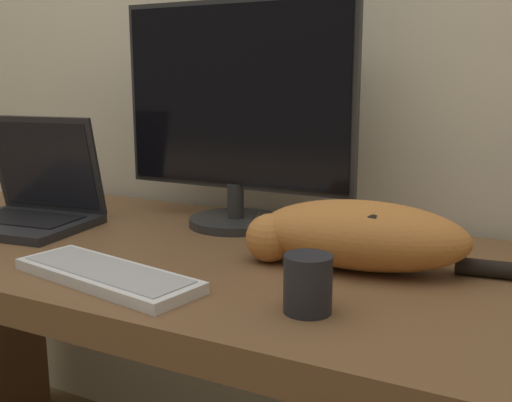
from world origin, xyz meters
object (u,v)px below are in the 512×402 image
object	(u,v)px
external_keyboard	(107,275)
cat	(357,234)
monitor	(235,113)
laptop	(29,204)
coffee_mug	(308,284)

from	to	relation	value
external_keyboard	cat	bearing A→B (deg)	46.69
monitor	cat	bearing A→B (deg)	-26.97
external_keyboard	cat	size ratio (longest dim) A/B	0.69
laptop	cat	size ratio (longest dim) A/B	0.60
cat	coffee_mug	distance (m)	0.25
monitor	coffee_mug	bearing A→B (deg)	-49.52
monitor	coffee_mug	distance (m)	0.61
external_keyboard	monitor	bearing A→B (deg)	99.53
laptop	external_keyboard	size ratio (longest dim) A/B	0.87
monitor	external_keyboard	xyz separation A→B (m)	(-0.00, -0.46, -0.26)
external_keyboard	coffee_mug	xyz separation A→B (m)	(0.37, 0.03, 0.03)
cat	monitor	bearing A→B (deg)	146.85
laptop	coffee_mug	bearing A→B (deg)	-20.47
external_keyboard	cat	xyz separation A→B (m)	(0.37, 0.28, 0.06)
laptop	external_keyboard	xyz separation A→B (m)	(0.44, -0.23, -0.04)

